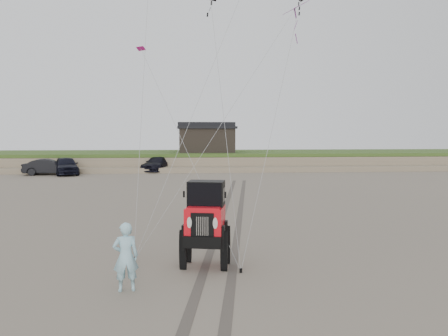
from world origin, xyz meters
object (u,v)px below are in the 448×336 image
(jeep, at_px, (205,233))
(man, at_px, (126,257))
(cabin, at_px, (207,139))
(truck_b, at_px, (48,167))
(truck_c, at_px, (158,164))
(truck_a, at_px, (66,166))

(jeep, distance_m, man, 2.66)
(jeep, xyz_separation_m, man, (-1.98, -1.76, -0.14))
(cabin, height_order, truck_b, cabin)
(truck_b, height_order, jeep, jeep)
(jeep, bearing_deg, man, -127.03)
(truck_c, height_order, jeep, jeep)
(truck_b, height_order, man, man)
(truck_b, relative_size, truck_c, 0.86)
(cabin, xyz_separation_m, man, (-3.48, -38.61, -2.40))
(man, bearing_deg, truck_c, -98.99)
(cabin, height_order, truck_c, cabin)
(jeep, height_order, man, jeep)
(cabin, bearing_deg, truck_a, -149.81)
(man, bearing_deg, cabin, -106.92)
(cabin, distance_m, truck_b, 17.02)
(truck_a, height_order, truck_b, truck_a)
(truck_a, xyz_separation_m, man, (9.85, -30.86, 0.01))
(truck_c, relative_size, man, 3.05)
(truck_b, distance_m, man, 32.81)
(truck_b, distance_m, truck_c, 10.20)
(truck_a, xyz_separation_m, truck_b, (-1.56, -0.10, -0.10))
(truck_b, bearing_deg, man, -166.95)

